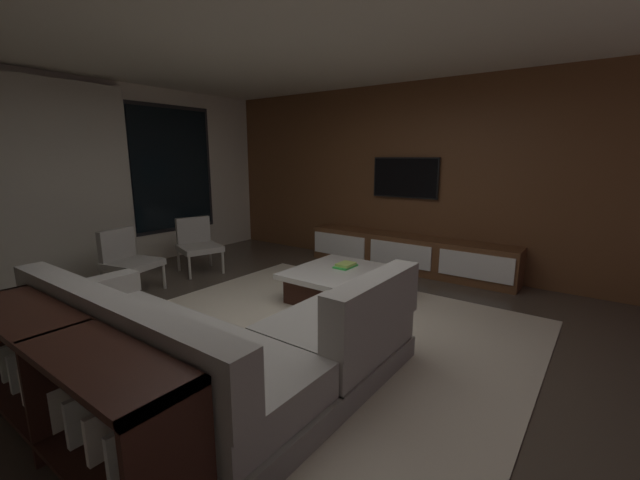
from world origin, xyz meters
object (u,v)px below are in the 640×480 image
(accent_chair_near_window, at_px, (197,242))
(accent_chair_by_curtain, at_px, (127,257))
(sectional_couch, at_px, (212,349))
(media_console, at_px, (409,254))
(book_stack_on_coffee_table, at_px, (346,265))
(mounted_tv, at_px, (405,178))
(coffee_table, at_px, (344,285))
(console_table_behind_couch, at_px, (64,383))

(accent_chair_near_window, distance_m, accent_chair_by_curtain, 1.08)
(sectional_couch, xyz_separation_m, media_console, (3.66, 0.09, -0.04))
(sectional_couch, xyz_separation_m, book_stack_on_coffee_table, (2.20, 0.26, 0.09))
(accent_chair_by_curtain, xyz_separation_m, mounted_tv, (3.10, -2.25, 0.92))
(book_stack_on_coffee_table, relative_size, mounted_tv, 0.28)
(coffee_table, bearing_deg, book_stack_on_coffee_table, 26.88)
(sectional_couch, xyz_separation_m, coffee_table, (2.05, 0.19, -0.10))
(mounted_tv, bearing_deg, accent_chair_by_curtain, 144.02)
(accent_chair_by_curtain, height_order, console_table_behind_couch, accent_chair_by_curtain)
(media_console, distance_m, console_table_behind_couch, 4.57)
(console_table_behind_couch, bearing_deg, sectional_couch, -8.00)
(console_table_behind_couch, bearing_deg, accent_chair_near_window, 41.95)
(coffee_table, distance_m, mounted_tv, 2.13)
(accent_chair_near_window, distance_m, media_console, 3.10)
(media_console, bearing_deg, accent_chair_by_curtain, 140.00)
(media_console, bearing_deg, console_table_behind_couch, 179.55)
(sectional_couch, height_order, media_console, sectional_couch)
(accent_chair_near_window, xyz_separation_m, console_table_behind_couch, (-2.74, -2.46, -0.02))
(accent_chair_by_curtain, bearing_deg, media_console, -40.00)
(media_console, bearing_deg, book_stack_on_coffee_table, 173.25)
(sectional_couch, xyz_separation_m, accent_chair_near_window, (1.82, 2.59, 0.14))
(coffee_table, relative_size, accent_chair_by_curtain, 1.49)
(accent_chair_near_window, distance_m, mounted_tv, 3.19)
(sectional_couch, relative_size, mounted_tv, 2.46)
(accent_chair_by_curtain, height_order, mounted_tv, mounted_tv)
(coffee_table, xyz_separation_m, book_stack_on_coffee_table, (0.15, 0.08, 0.20))
(sectional_couch, bearing_deg, accent_chair_near_window, 54.83)
(coffee_table, xyz_separation_m, mounted_tv, (1.79, 0.10, 1.16))
(book_stack_on_coffee_table, relative_size, console_table_behind_couch, 0.14)
(mounted_tv, bearing_deg, sectional_couch, -175.67)
(media_console, bearing_deg, coffee_table, 176.55)
(book_stack_on_coffee_table, relative_size, accent_chair_by_curtain, 0.36)
(media_console, relative_size, mounted_tv, 3.05)
(book_stack_on_coffee_table, bearing_deg, accent_chair_near_window, 99.25)
(sectional_couch, height_order, console_table_behind_couch, sectional_couch)
(mounted_tv, bearing_deg, accent_chair_near_window, 131.26)
(mounted_tv, height_order, console_table_behind_couch, mounted_tv)
(book_stack_on_coffee_table, relative_size, media_console, 0.09)
(coffee_table, distance_m, console_table_behind_couch, 2.98)
(sectional_couch, height_order, book_stack_on_coffee_table, sectional_couch)
(sectional_couch, height_order, accent_chair_near_window, sectional_couch)
(accent_chair_by_curtain, bearing_deg, book_stack_on_coffee_table, -57.31)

